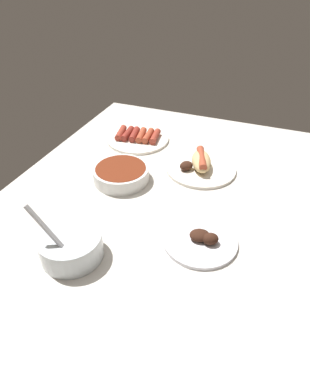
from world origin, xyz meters
The scene contains 6 objects.
ground_plane centered at (0.00, 0.00, -1.50)cm, with size 120.00×90.00×3.00cm, color silver.
bowl_coleslaw centered at (27.81, -10.94, 3.52)cm, with size 14.63×14.63×15.98cm.
plate_hotdog_assembled centered at (-19.01, 7.25, 1.79)cm, with size 22.72×22.72×5.61cm.
plate_grilled_meat centered at (12.67, 15.97, 0.85)cm, with size 18.44×18.44×3.86cm.
plate_sausages centered at (-30.34, -19.77, 1.13)cm, with size 23.03×23.03×3.40cm.
bowl_chili centered at (-4.39, -13.96, 2.45)cm, with size 17.17×17.17×4.45cm.
Camera 1 is at (69.95, 26.32, 58.39)cm, focal length 30.68 mm.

